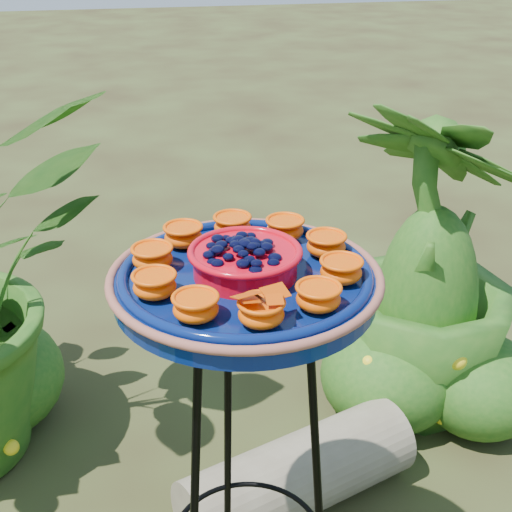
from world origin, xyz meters
name	(u,v)px	position (x,y,z in m)	size (l,w,h in m)	color
tripod_stand	(247,453)	(0.07, 0.01, 0.49)	(0.32, 0.33, 0.81)	black
feeder_dish	(245,276)	(0.07, 0.01, 0.84)	(0.45, 0.45, 0.10)	#071852
driftwood_log	(298,475)	(0.25, 0.33, 0.10)	(0.20, 0.20, 0.59)	gray
shrub_back_right	(431,262)	(0.71, 0.69, 0.46)	(0.52, 0.52, 0.92)	#205416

